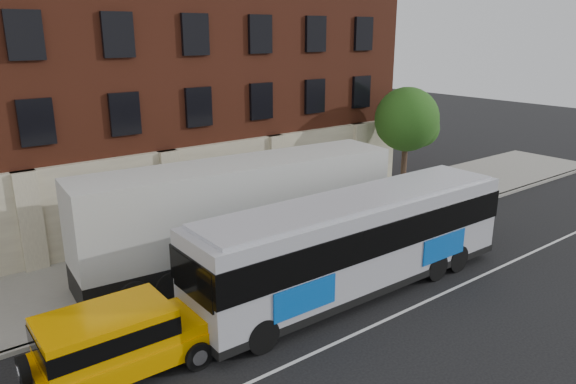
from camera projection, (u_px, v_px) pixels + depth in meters
ground at (347, 350)px, 16.27m from camera, size 120.00×120.00×0.00m
sidewalk at (202, 254)px, 23.07m from camera, size 60.00×6.00×0.15m
kerb at (240, 279)px, 20.79m from camera, size 60.00×0.25×0.15m
lane_line at (336, 343)px, 16.64m from camera, size 60.00×0.12×0.01m
building at (118, 67)px, 26.91m from camera, size 30.00×12.10×15.00m
street_tree at (407, 122)px, 30.11m from camera, size 3.60×3.60×6.20m
city_bus at (357, 240)px, 19.51m from camera, size 13.33×2.98×3.65m
yellow_suv at (118, 338)px, 14.78m from camera, size 5.35×2.40×2.04m
shipping_container at (241, 215)px, 21.60m from camera, size 13.33×3.83×4.38m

